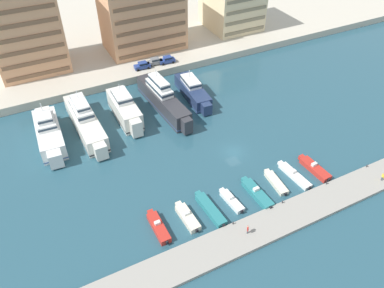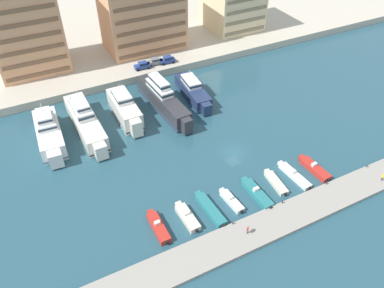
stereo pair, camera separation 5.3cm
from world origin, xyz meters
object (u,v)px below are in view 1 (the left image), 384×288
Objects in this scene: motorboat_cream_center_right at (276,182)px; car_blue_far_left at (142,65)px; motorboat_teal_center at (257,193)px; motorboat_red_far_left at (158,227)px; yacht_navy_center at (193,91)px; yacht_ivory_left at (85,121)px; yacht_white_far_left at (49,133)px; yacht_charcoal_center_left at (163,99)px; motorboat_teal_mid_left at (210,209)px; car_grey_left at (155,61)px; yacht_ivory_mid_left at (125,109)px; motorboat_red_right at (314,168)px; motorboat_cream_left at (187,217)px; motorboat_white_center_left at (232,201)px; motorboat_white_mid_right at (294,175)px; pedestrian_near_edge at (383,176)px; pedestrian_mid_deck at (248,229)px; car_blue_mid_left at (167,60)px.

motorboat_cream_center_right is 1.59× the size of car_blue_far_left.
motorboat_red_far_left is at bearing 176.74° from motorboat_teal_center.
yacht_ivory_left is at bearing -177.74° from yacht_navy_center.
yacht_charcoal_center_left is at bearing 1.50° from yacht_white_far_left.
motorboat_red_far_left is 0.85× the size of motorboat_teal_mid_left.
car_grey_left reaches higher than motorboat_cream_center_right.
yacht_ivory_mid_left reaches higher than motorboat_cream_center_right.
yacht_charcoal_center_left is 2.97× the size of motorboat_red_right.
motorboat_red_right is at bearing -74.36° from yacht_navy_center.
yacht_charcoal_center_left is at bearing 97.09° from motorboat_teal_center.
yacht_white_far_left is 1.05× the size of yacht_navy_center.
motorboat_cream_center_right is (4.57, 0.72, -0.13)m from motorboat_teal_center.
motorboat_red_far_left is at bearing 179.24° from motorboat_cream_center_right.
car_grey_left is (0.87, 47.72, 2.41)m from motorboat_teal_center.
motorboat_red_far_left is (3.47, -30.40, -1.84)m from yacht_ivory_left.
motorboat_cream_left is (15.87, -30.12, -1.73)m from yacht_white_far_left.
motorboat_red_far_left is 1.15× the size of motorboat_white_center_left.
motorboat_white_mid_right is at bearing 0.46° from motorboat_white_center_left.
motorboat_white_mid_right is (4.63, -31.73, -1.39)m from yacht_navy_center.
yacht_white_far_left is 51.89m from motorboat_red_right.
yacht_ivory_mid_left is at bearing 3.15° from yacht_white_far_left.
yacht_ivory_left is at bearing 112.11° from motorboat_teal_mid_left.
motorboat_red_far_left is at bearing 167.85° from pedestrian_near_edge.
car_blue_far_left is (-15.77, 46.87, 2.40)m from motorboat_red_right.
motorboat_white_center_left is at bearing 0.74° from motorboat_teal_mid_left.
pedestrian_mid_deck is at bearing -101.25° from motorboat_white_center_left.
yacht_white_far_left is 36.36m from motorboat_teal_mid_left.
pedestrian_mid_deck reaches higher than motorboat_white_mid_right.
motorboat_red_far_left is 1.69× the size of car_blue_mid_left.
motorboat_red_right is (4.36, -0.36, 0.15)m from motorboat_white_mid_right.
car_blue_far_left is at bearing 71.73° from motorboat_red_far_left.
yacht_navy_center reaches higher than motorboat_white_mid_right.
yacht_ivory_mid_left is 22.79m from car_blue_mid_left.
car_blue_far_left is (-11.41, 46.50, 2.55)m from motorboat_white_mid_right.
yacht_ivory_mid_left reaches higher than pedestrian_near_edge.
yacht_ivory_mid_left reaches higher than car_blue_far_left.
motorboat_red_far_left is 18.01m from motorboat_teal_center.
yacht_navy_center is 2.47× the size of motorboat_cream_center_right.
motorboat_red_far_left is 9.09m from motorboat_teal_mid_left.
motorboat_red_right is 11.61m from pedestrian_near_edge.
yacht_ivory_mid_left is 2.21× the size of motorboat_red_far_left.
yacht_charcoal_center_left is (17.53, 0.09, 0.12)m from yacht_ivory_left.
yacht_navy_center is (32.94, 1.57, -0.51)m from yacht_white_far_left.
motorboat_red_right is at bearing 137.47° from pedestrian_near_edge.
yacht_ivory_left is at bearing 124.33° from motorboat_teal_center.
pedestrian_mid_deck is (-10.68, -6.99, 1.24)m from motorboat_cream_center_right.
motorboat_red_right is (16.95, -31.17, -1.99)m from yacht_charcoal_center_left.
motorboat_teal_mid_left is at bearing -179.19° from motorboat_cream_center_right.
pedestrian_mid_deck is at bearing -154.77° from motorboat_white_mid_right.
yacht_navy_center is 33.06m from motorboat_white_center_left.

